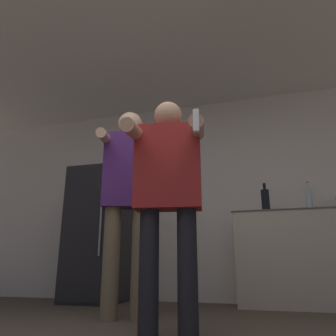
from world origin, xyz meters
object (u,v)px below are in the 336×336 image
refrigerator (98,233)px  bottle_clear_vodka (265,200)px  person_woman_foreground (168,187)px  bottle_short_whiskey (309,199)px  person_man_side (128,191)px

refrigerator → bottle_clear_vodka: 2.05m
person_woman_foreground → bottle_short_whiskey: bearing=57.0°
bottle_clear_vodka → refrigerator: bearing=-179.5°
refrigerator → person_man_side: bearing=-52.7°
person_woman_foreground → bottle_clear_vodka: bearing=69.1°
bottle_clear_vodka → bottle_short_whiskey: bearing=-0.0°
person_man_side → refrigerator: bearing=127.3°
bottle_clear_vodka → bottle_short_whiskey: (0.45, -0.00, -0.01)m
refrigerator → bottle_clear_vodka: bearing=0.5°
bottle_short_whiskey → bottle_clear_vodka: bearing=180.0°
bottle_short_whiskey → person_man_side: size_ratio=0.18×
bottle_short_whiskey → person_woman_foreground: (-1.10, -1.69, -0.18)m
refrigerator → person_woman_foreground: (1.38, -1.67, 0.13)m
refrigerator → person_man_side: (0.85, -1.12, 0.24)m
bottle_short_whiskey → person_woman_foreground: person_woman_foreground is taller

